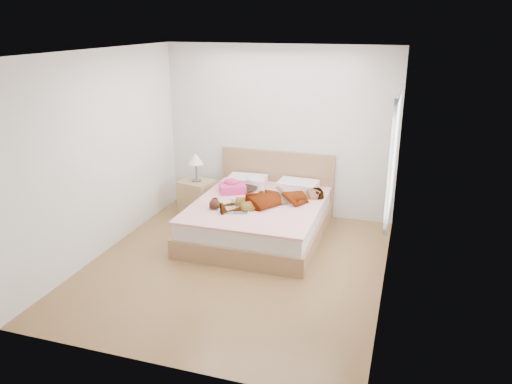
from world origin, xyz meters
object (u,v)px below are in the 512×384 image
nightstand (197,196)px  towel (232,187)px  phone (248,178)px  coffee_mug (234,201)px  magazine (234,211)px  bed (260,216)px  plush_toy (215,203)px  woman (273,196)px

nightstand → towel: bearing=-11.7°
phone → coffee_mug: (0.00, -0.59, -0.15)m
magazine → coffee_mug: bearing=109.8°
bed → plush_toy: size_ratio=8.19×
woman → coffee_mug: (-0.50, -0.19, -0.07)m
bed → magazine: (-0.21, -0.50, 0.24)m
phone → bed: 0.63m
woman → plush_toy: woman is taller
woman → phone: (-0.50, 0.40, 0.08)m
bed → plush_toy: bearing=-136.7°
magazine → plush_toy: (-0.29, 0.03, 0.06)m
coffee_mug → phone: bearing=90.0°
coffee_mug → bed: bearing=39.1°
woman → plush_toy: (-0.70, -0.42, -0.04)m
bed → nightstand: (-1.14, 0.37, 0.06)m
phone → plush_toy: (-0.20, -0.82, -0.13)m
coffee_mug → towel: bearing=112.9°
phone → magazine: (0.09, -0.85, -0.18)m
nightstand → bed: bearing=-18.0°
coffee_mug → plush_toy: (-0.20, -0.22, 0.02)m
magazine → plush_toy: plush_toy is taller
towel → coffee_mug: (0.20, -0.48, -0.04)m
phone → towel: (-0.20, -0.11, -0.11)m
woman → nightstand: nightstand is taller
woman → nightstand: (-1.34, 0.42, -0.28)m
bed → magazine: bearing=-112.9°
phone → plush_toy: bearing=-142.2°
coffee_mug → woman: bearing=21.3°
woman → phone: bearing=-167.3°
coffee_mug → nightstand: size_ratio=0.11×
magazine → plush_toy: size_ratio=1.85×
magazine → plush_toy: bearing=174.7°
phone → bed: size_ratio=0.05×
towel → coffee_mug: size_ratio=4.02×
phone → coffee_mug: phone is taller
bed → magazine: 0.59m
nightstand → magazine: bearing=-43.0°
nightstand → plush_toy: bearing=-52.7°
woman → towel: 0.76m
phone → woman: bearing=-77.3°
nightstand → phone: bearing=-1.2°
coffee_mug → nightstand: bearing=143.8°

